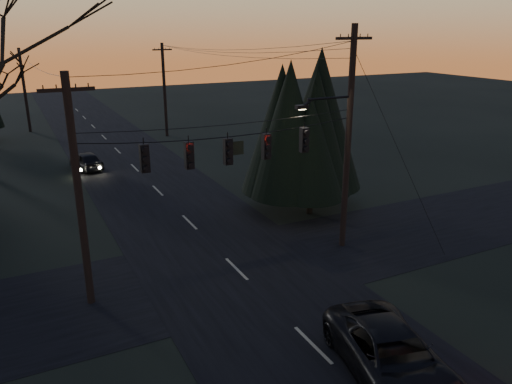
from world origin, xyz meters
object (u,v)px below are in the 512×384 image
utility_pole_far_l (31,132)px  utility_pole_far_r (167,136)px  utility_pole_right (342,245)px  sedan_oncoming_a (86,161)px  suv_near (392,356)px  utility_pole_left (92,302)px  evergreen_right (312,132)px

utility_pole_far_l → utility_pole_far_r: bearing=-34.8°
utility_pole_right → utility_pole_far_r: bearing=90.0°
utility_pole_far_r → sedan_oncoming_a: 12.37m
utility_pole_far_l → sedan_oncoming_a: bearing=-80.5°
utility_pole_far_r → suv_near: bearing=-96.8°
utility_pole_left → utility_pole_far_l: 36.00m
utility_pole_left → sedan_oncoming_a: bearing=81.7°
utility_pole_left → suv_near: (7.17, -8.36, 0.75)m
utility_pole_far_r → evergreen_right: evergreen_right is taller
utility_pole_right → utility_pole_far_l: bearing=107.7°
utility_pole_left → suv_near: 11.04m
suv_near → utility_pole_far_r: bearing=95.6°
utility_pole_right → sedan_oncoming_a: size_ratio=2.62×
sedan_oncoming_a → utility_pole_left: bearing=71.5°
utility_pole_far_r → evergreen_right: size_ratio=1.07×
evergreen_right → utility_pole_far_r: bearing=92.3°
utility_pole_right → suv_near: 9.45m
evergreen_right → utility_pole_right: bearing=-102.1°
utility_pole_far_r → sedan_oncoming_a: utility_pole_far_r is taller
utility_pole_left → sedan_oncoming_a: 19.45m
utility_pole_far_l → sedan_oncoming_a: utility_pole_far_l is taller
utility_pole_right → utility_pole_far_l: utility_pole_right is taller
utility_pole_left → suv_near: utility_pole_left is taller
utility_pole_far_l → sedan_oncoming_a: 17.01m
utility_pole_right → utility_pole_left: utility_pole_right is taller
utility_pole_left → utility_pole_far_r: (11.50, 28.00, 0.00)m
utility_pole_far_r → utility_pole_far_l: utility_pole_far_r is taller
suv_near → utility_pole_left: bearing=143.0°
utility_pole_left → sedan_oncoming_a: size_ratio=2.23×
utility_pole_right → utility_pole_far_l: (-11.50, 36.00, 0.00)m
sedan_oncoming_a → evergreen_right: bearing=112.7°
utility_pole_far_l → sedan_oncoming_a: (2.80, -16.76, 0.65)m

